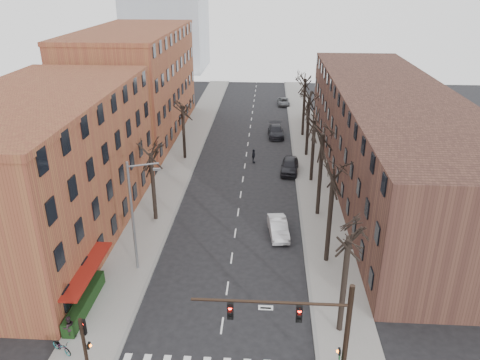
% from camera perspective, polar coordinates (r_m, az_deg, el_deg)
% --- Properties ---
extents(sidewalk_left, '(4.00, 90.00, 0.15)m').
position_cam_1_polar(sidewalk_left, '(59.91, -6.93, 3.03)').
color(sidewalk_left, gray).
rests_on(sidewalk_left, ground).
extents(sidewalk_right, '(4.00, 90.00, 0.15)m').
position_cam_1_polar(sidewalk_right, '(59.19, 8.51, 2.67)').
color(sidewalk_right, gray).
rests_on(sidewalk_right, ground).
extents(building_left_near, '(12.00, 26.00, 12.00)m').
position_cam_1_polar(building_left_near, '(42.52, -22.78, 1.02)').
color(building_left_near, brown).
rests_on(building_left_near, ground).
extents(building_left_far, '(12.00, 28.00, 14.00)m').
position_cam_1_polar(building_left_far, '(68.22, -12.64, 11.26)').
color(building_left_far, brown).
rests_on(building_left_far, ground).
extents(building_right, '(12.00, 50.00, 10.00)m').
position_cam_1_polar(building_right, '(54.26, 17.69, 5.35)').
color(building_right, '#4E2E24').
rests_on(building_right, ground).
extents(awning_left, '(1.20, 7.00, 0.15)m').
position_cam_1_polar(awning_left, '(35.65, -17.55, -13.82)').
color(awning_left, maroon).
rests_on(awning_left, ground).
extents(hedge, '(0.80, 6.00, 1.00)m').
position_cam_1_polar(hedge, '(34.57, -18.41, -13.93)').
color(hedge, black).
rests_on(hedge, sidewalk_left).
extents(tree_right_a, '(5.20, 5.20, 10.00)m').
position_cam_1_polar(tree_right_a, '(32.38, 11.97, -17.53)').
color(tree_right_a, black).
rests_on(tree_right_a, ground).
extents(tree_right_b, '(5.20, 5.20, 10.80)m').
position_cam_1_polar(tree_right_b, '(38.70, 10.43, -9.72)').
color(tree_right_b, black).
rests_on(tree_right_b, ground).
extents(tree_right_c, '(5.20, 5.20, 11.60)m').
position_cam_1_polar(tree_right_c, '(45.55, 9.38, -4.18)').
color(tree_right_c, black).
rests_on(tree_right_c, ground).
extents(tree_right_d, '(5.20, 5.20, 10.00)m').
position_cam_1_polar(tree_right_d, '(52.73, 8.63, -0.12)').
color(tree_right_d, black).
rests_on(tree_right_d, ground).
extents(tree_right_e, '(5.20, 5.20, 10.80)m').
position_cam_1_polar(tree_right_e, '(60.11, 8.05, 2.96)').
color(tree_right_e, black).
rests_on(tree_right_e, ground).
extents(tree_right_f, '(5.20, 5.20, 11.60)m').
position_cam_1_polar(tree_right_f, '(67.64, 7.60, 5.36)').
color(tree_right_f, black).
rests_on(tree_right_f, ground).
extents(tree_left_a, '(5.20, 5.20, 9.50)m').
position_cam_1_polar(tree_left_a, '(44.73, -10.19, -4.80)').
color(tree_left_a, black).
rests_on(tree_left_a, ground).
extents(tree_left_b, '(5.20, 5.20, 9.50)m').
position_cam_1_polar(tree_left_b, '(58.95, -6.71, 2.61)').
color(tree_left_b, black).
rests_on(tree_left_b, ground).
extents(signal_mast_arm, '(8.14, 0.30, 7.20)m').
position_cam_1_polar(signal_mast_arm, '(25.50, 9.35, -17.53)').
color(signal_mast_arm, black).
rests_on(signal_mast_arm, ground).
extents(signal_pole_left, '(0.47, 0.44, 4.40)m').
position_cam_1_polar(signal_pole_left, '(28.30, -18.39, -18.50)').
color(signal_pole_left, black).
rests_on(signal_pole_left, ground).
extents(streetlight, '(2.45, 0.22, 9.03)m').
position_cam_1_polar(streetlight, '(35.46, -12.77, -3.85)').
color(streetlight, slate).
rests_on(streetlight, ground).
extents(silver_sedan, '(2.04, 4.52, 1.44)m').
position_cam_1_polar(silver_sedan, '(41.40, 4.69, -5.81)').
color(silver_sedan, silver).
rests_on(silver_sedan, ground).
extents(parked_car_near, '(2.38, 5.00, 1.65)m').
position_cam_1_polar(parked_car_near, '(54.46, 6.08, 1.76)').
color(parked_car_near, black).
rests_on(parked_car_near, ground).
extents(parked_car_mid, '(2.37, 5.29, 1.51)m').
position_cam_1_polar(parked_car_mid, '(66.78, 4.39, 5.94)').
color(parked_car_mid, black).
rests_on(parked_car_mid, ground).
extents(parked_car_far, '(2.16, 4.36, 1.19)m').
position_cam_1_polar(parked_car_far, '(83.83, 5.34, 9.49)').
color(parked_car_far, '#54575C').
rests_on(parked_car_far, ground).
extents(pedestrian_b, '(0.97, 0.94, 1.57)m').
position_cam_1_polar(pedestrian_b, '(32.38, -20.13, -16.49)').
color(pedestrian_b, black).
rests_on(pedestrian_b, sidewalk_left).
extents(pedestrian_crossing, '(0.46, 1.04, 1.75)m').
position_cam_1_polar(pedestrian_crossing, '(56.95, 1.67, 2.94)').
color(pedestrian_crossing, black).
rests_on(pedestrian_crossing, ground).
extents(bicycle, '(1.71, 1.29, 0.86)m').
position_cam_1_polar(bicycle, '(31.73, -20.92, -18.43)').
color(bicycle, gray).
rests_on(bicycle, sidewalk_left).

